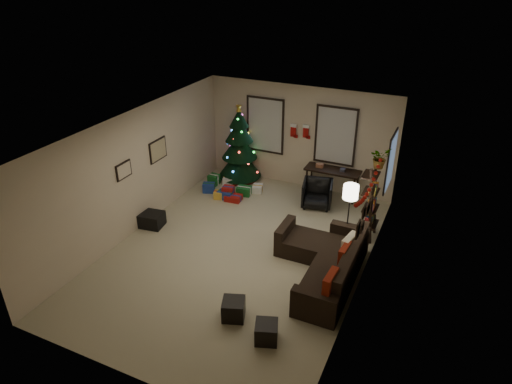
% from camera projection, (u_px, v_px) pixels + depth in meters
% --- Properties ---
extents(floor, '(7.00, 7.00, 0.00)m').
position_uv_depth(floor, '(240.00, 252.00, 9.47)').
color(floor, tan).
rests_on(floor, ground).
extents(ceiling, '(7.00, 7.00, 0.00)m').
position_uv_depth(ceiling, '(237.00, 129.00, 8.22)').
color(ceiling, white).
rests_on(ceiling, floor).
extents(wall_back, '(5.00, 0.00, 5.00)m').
position_uv_depth(wall_back, '(299.00, 137.00, 11.67)').
color(wall_back, beige).
rests_on(wall_back, floor).
extents(wall_front, '(5.00, 0.00, 5.00)m').
position_uv_depth(wall_front, '(120.00, 306.00, 6.03)').
color(wall_front, beige).
rests_on(wall_front, floor).
extents(wall_left, '(0.00, 7.00, 7.00)m').
position_uv_depth(wall_left, '(135.00, 172.00, 9.77)').
color(wall_left, beige).
rests_on(wall_left, floor).
extents(wall_right, '(0.00, 7.00, 7.00)m').
position_uv_depth(wall_right, '(366.00, 223.00, 7.92)').
color(wall_right, beige).
rests_on(wall_right, floor).
extents(window_back_left, '(1.05, 0.06, 1.50)m').
position_uv_depth(window_back_left, '(265.00, 125.00, 11.90)').
color(window_back_left, '#728CB2').
rests_on(window_back_left, wall_back).
extents(window_back_right, '(1.05, 0.06, 1.50)m').
position_uv_depth(window_back_right, '(336.00, 136.00, 11.20)').
color(window_back_right, '#728CB2').
rests_on(window_back_right, wall_back).
extents(window_right_wall, '(0.06, 0.90, 1.30)m').
position_uv_depth(window_right_wall, '(391.00, 161.00, 9.92)').
color(window_right_wall, '#728CB2').
rests_on(window_right_wall, wall_right).
extents(christmas_tree, '(1.16, 1.16, 2.17)m').
position_uv_depth(christmas_tree, '(240.00, 149.00, 12.18)').
color(christmas_tree, black).
rests_on(christmas_tree, floor).
extents(presents, '(1.50, 1.10, 0.30)m').
position_uv_depth(presents, '(229.00, 189.00, 11.76)').
color(presents, '#14591E').
rests_on(presents, floor).
extents(sofa, '(1.73, 2.52, 0.83)m').
position_uv_depth(sofa, '(327.00, 263.00, 8.68)').
color(sofa, black).
rests_on(sofa, floor).
extents(pillow_red_a, '(0.15, 0.47, 0.47)m').
position_uv_depth(pillow_red_a, '(330.00, 285.00, 7.51)').
color(pillow_red_a, maroon).
rests_on(pillow_red_a, sofa).
extents(pillow_red_b, '(0.14, 0.44, 0.43)m').
position_uv_depth(pillow_red_b, '(344.00, 256.00, 8.25)').
color(pillow_red_b, maroon).
rests_on(pillow_red_b, sofa).
extents(pillow_cream, '(0.22, 0.48, 0.46)m').
position_uv_depth(pillow_cream, '(349.00, 247.00, 8.53)').
color(pillow_cream, beige).
rests_on(pillow_cream, sofa).
extents(ottoman_near, '(0.48, 0.48, 0.35)m').
position_uv_depth(ottoman_near, '(234.00, 309.00, 7.67)').
color(ottoman_near, black).
rests_on(ottoman_near, floor).
extents(ottoman_far, '(0.46, 0.46, 0.34)m').
position_uv_depth(ottoman_far, '(266.00, 332.00, 7.22)').
color(ottoman_far, black).
rests_on(ottoman_far, floor).
extents(desk, '(1.39, 0.49, 0.75)m').
position_uv_depth(desk, '(333.00, 173.00, 11.38)').
color(desk, black).
rests_on(desk, floor).
extents(desk_chair, '(0.77, 0.74, 0.67)m').
position_uv_depth(desk_chair, '(317.00, 194.00, 11.07)').
color(desk_chair, black).
rests_on(desk_chair, floor).
extents(bookshelf, '(0.30, 0.51, 1.72)m').
position_uv_depth(bookshelf, '(372.00, 203.00, 9.60)').
color(bookshelf, black).
rests_on(bookshelf, floor).
extents(potted_plant, '(0.68, 0.69, 0.58)m').
position_uv_depth(potted_plant, '(380.00, 155.00, 9.33)').
color(potted_plant, '#4C4C4C').
rests_on(potted_plant, bookshelf).
extents(floor_lamp, '(0.31, 0.31, 1.46)m').
position_uv_depth(floor_lamp, '(350.00, 196.00, 9.07)').
color(floor_lamp, black).
rests_on(floor_lamp, floor).
extents(art_map, '(0.04, 0.60, 0.50)m').
position_uv_depth(art_map, '(158.00, 150.00, 10.34)').
color(art_map, black).
rests_on(art_map, wall_left).
extents(art_abstract, '(0.04, 0.45, 0.35)m').
position_uv_depth(art_abstract, '(124.00, 170.00, 9.38)').
color(art_abstract, black).
rests_on(art_abstract, wall_left).
extents(gallery, '(0.03, 1.25, 0.54)m').
position_uv_depth(gallery, '(366.00, 213.00, 7.76)').
color(gallery, black).
rests_on(gallery, wall_right).
extents(garland, '(0.08, 1.90, 0.30)m').
position_uv_depth(garland, '(369.00, 186.00, 7.69)').
color(garland, '#A5140C').
rests_on(garland, wall_right).
extents(stocking_left, '(0.20, 0.05, 0.36)m').
position_uv_depth(stocking_left, '(294.00, 130.00, 11.58)').
color(stocking_left, '#990F0C').
rests_on(stocking_left, wall_back).
extents(stocking_right, '(0.20, 0.05, 0.36)m').
position_uv_depth(stocking_right, '(306.00, 131.00, 11.46)').
color(stocking_right, '#990F0C').
rests_on(stocking_right, wall_back).
extents(storage_bin, '(0.71, 0.53, 0.33)m').
position_uv_depth(storage_bin, '(149.00, 219.00, 10.33)').
color(storage_bin, black).
rests_on(storage_bin, floor).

